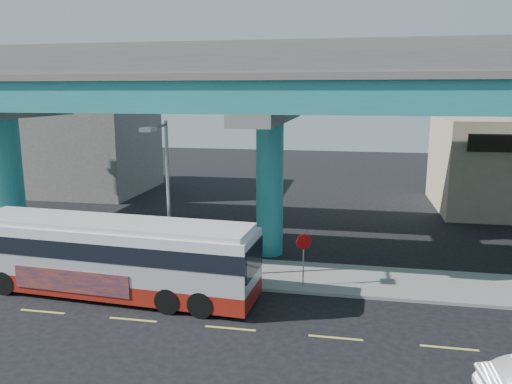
% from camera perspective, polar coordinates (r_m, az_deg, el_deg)
% --- Properties ---
extents(ground, '(120.00, 120.00, 0.00)m').
position_cam_1_polar(ground, '(20.16, -2.73, -14.94)').
color(ground, black).
rests_on(ground, ground).
extents(sidewalk, '(70.00, 4.00, 0.15)m').
position_cam_1_polar(sidewalk, '(25.07, 0.23, -9.32)').
color(sidewalk, gray).
rests_on(sidewalk, ground).
extents(lane_markings, '(58.00, 0.12, 0.01)m').
position_cam_1_polar(lane_markings, '(19.89, -2.94, -15.30)').
color(lane_markings, '#D8C64C').
rests_on(lane_markings, ground).
extents(viaduct, '(52.00, 12.40, 11.70)m').
position_cam_1_polar(viaduct, '(27.01, 1.68, 11.81)').
color(viaduct, teal).
rests_on(viaduct, ground).
extents(building_concrete, '(12.00, 10.00, 9.00)m').
position_cam_1_polar(building_concrete, '(48.34, -19.53, 5.45)').
color(building_concrete, gray).
rests_on(building_concrete, ground).
extents(transit_bus, '(13.42, 3.72, 3.40)m').
position_cam_1_polar(transit_bus, '(23.20, -16.28, -6.83)').
color(transit_bus, maroon).
rests_on(transit_bus, ground).
extents(parked_car, '(2.92, 4.36, 1.30)m').
position_cam_1_polar(parked_car, '(30.13, -25.65, -5.45)').
color(parked_car, '#303136').
rests_on(parked_car, sidewalk).
extents(street_lamp, '(0.50, 2.46, 7.51)m').
position_cam_1_polar(street_lamp, '(22.90, -10.55, 1.41)').
color(street_lamp, gray).
rests_on(street_lamp, sidewalk).
extents(stop_sign, '(0.68, 0.37, 2.49)m').
position_cam_1_polar(stop_sign, '(22.91, 5.46, -6.46)').
color(stop_sign, gray).
rests_on(stop_sign, sidewalk).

